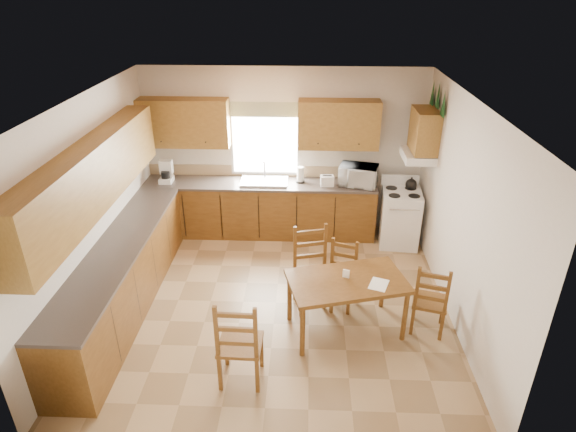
{
  "coord_description": "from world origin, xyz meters",
  "views": [
    {
      "loc": [
        0.37,
        -5.22,
        3.92
      ],
      "look_at": [
        0.15,
        0.3,
        1.15
      ],
      "focal_mm": 30.0,
      "sensor_mm": 36.0,
      "label": 1
    }
  ],
  "objects_px": {
    "microwave": "(358,175)",
    "chair_far_left": "(340,276)",
    "dining_table": "(346,305)",
    "chair_near_left": "(240,339)",
    "chair_far_right": "(313,271)",
    "stove": "(400,218)",
    "chair_near_right": "(431,297)"
  },
  "relations": [
    {
      "from": "chair_near_left",
      "to": "chair_near_right",
      "type": "relative_size",
      "value": 1.13
    },
    {
      "from": "chair_near_left",
      "to": "chair_far_right",
      "type": "height_order",
      "value": "chair_far_right"
    },
    {
      "from": "stove",
      "to": "chair_far_left",
      "type": "height_order",
      "value": "chair_far_left"
    },
    {
      "from": "chair_near_left",
      "to": "chair_far_left",
      "type": "distance_m",
      "value": 1.75
    },
    {
      "from": "dining_table",
      "to": "chair_far_left",
      "type": "xyz_separation_m",
      "value": [
        -0.04,
        0.49,
        0.08
      ]
    },
    {
      "from": "chair_near_left",
      "to": "chair_far_left",
      "type": "height_order",
      "value": "chair_near_left"
    },
    {
      "from": "stove",
      "to": "chair_near_left",
      "type": "bearing_deg",
      "value": -120.25
    },
    {
      "from": "dining_table",
      "to": "chair_far_left",
      "type": "relative_size",
      "value": 1.52
    },
    {
      "from": "dining_table",
      "to": "chair_near_right",
      "type": "xyz_separation_m",
      "value": [
        1.01,
        0.05,
        0.11
      ]
    },
    {
      "from": "microwave",
      "to": "chair_far_left",
      "type": "relative_size",
      "value": 0.61
    },
    {
      "from": "microwave",
      "to": "chair_near_left",
      "type": "height_order",
      "value": "microwave"
    },
    {
      "from": "chair_far_left",
      "to": "microwave",
      "type": "bearing_deg",
      "value": 97.3
    },
    {
      "from": "stove",
      "to": "chair_near_left",
      "type": "xyz_separation_m",
      "value": [
        -2.16,
        -3.04,
        0.09
      ]
    },
    {
      "from": "dining_table",
      "to": "chair_far_left",
      "type": "bearing_deg",
      "value": 79.61
    },
    {
      "from": "dining_table",
      "to": "chair_far_left",
      "type": "distance_m",
      "value": 0.5
    },
    {
      "from": "dining_table",
      "to": "chair_near_right",
      "type": "bearing_deg",
      "value": -11.97
    },
    {
      "from": "microwave",
      "to": "chair_near_right",
      "type": "height_order",
      "value": "microwave"
    },
    {
      "from": "microwave",
      "to": "chair_far_left",
      "type": "bearing_deg",
      "value": -87.1
    },
    {
      "from": "chair_near_left",
      "to": "chair_far_left",
      "type": "xyz_separation_m",
      "value": [
        1.12,
        1.34,
        -0.09
      ]
    },
    {
      "from": "microwave",
      "to": "dining_table",
      "type": "height_order",
      "value": "microwave"
    },
    {
      "from": "chair_near_left",
      "to": "stove",
      "type": "bearing_deg",
      "value": -123.71
    },
    {
      "from": "microwave",
      "to": "dining_table",
      "type": "bearing_deg",
      "value": -84.1
    },
    {
      "from": "chair_near_left",
      "to": "chair_far_right",
      "type": "relative_size",
      "value": 0.98
    },
    {
      "from": "chair_near_left",
      "to": "chair_far_right",
      "type": "distance_m",
      "value": 1.51
    },
    {
      "from": "microwave",
      "to": "chair_far_right",
      "type": "distance_m",
      "value": 2.16
    },
    {
      "from": "chair_near_right",
      "to": "chair_far_left",
      "type": "height_order",
      "value": "chair_near_right"
    },
    {
      "from": "chair_far_left",
      "to": "chair_far_right",
      "type": "distance_m",
      "value": 0.37
    },
    {
      "from": "stove",
      "to": "microwave",
      "type": "distance_m",
      "value": 0.96
    },
    {
      "from": "chair_near_left",
      "to": "chair_far_left",
      "type": "bearing_deg",
      "value": -128.29
    },
    {
      "from": "stove",
      "to": "chair_near_right",
      "type": "xyz_separation_m",
      "value": [
        0.01,
        -2.14,
        0.03
      ]
    },
    {
      "from": "chair_near_right",
      "to": "chair_near_left",
      "type": "bearing_deg",
      "value": 38.04
    },
    {
      "from": "microwave",
      "to": "dining_table",
      "type": "relative_size",
      "value": 0.4
    }
  ]
}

